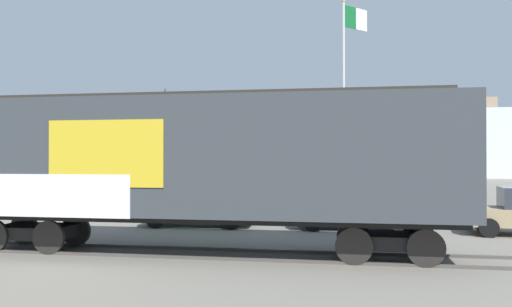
# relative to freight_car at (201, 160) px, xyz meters

# --- Properties ---
(ground_plane) EXTENTS (260.00, 260.00, 0.00)m
(ground_plane) POSITION_rel_freight_car_xyz_m (0.58, 0.00, -2.58)
(ground_plane) COLOR slate
(track) EXTENTS (60.02, 3.76, 0.08)m
(track) POSITION_rel_freight_car_xyz_m (-0.15, -0.00, -2.54)
(track) COLOR #4C4742
(track) RESTS_ON ground_plane
(freight_car) EXTENTS (14.05, 3.48, 4.44)m
(freight_car) POSITION_rel_freight_car_xyz_m (0.00, 0.00, 0.00)
(freight_car) COLOR #33383D
(freight_car) RESTS_ON ground_plane
(flagpole) EXTENTS (1.15, 1.36, 9.98)m
(flagpole) POSITION_rel_freight_car_xyz_m (3.63, 11.03, 3.97)
(flagpole) COLOR silver
(flagpole) RESTS_ON ground_plane
(hillside) EXTENTS (120.57, 40.76, 13.89)m
(hillside) POSITION_rel_freight_car_xyz_m (0.58, 79.54, 2.07)
(hillside) COLOR silver
(hillside) RESTS_ON ground_plane
(parked_car_green) EXTENTS (4.40, 2.16, 1.60)m
(parked_car_green) POSITION_rel_freight_car_xyz_m (-2.04, 5.74, -1.79)
(parked_car_green) COLOR #1E5933
(parked_car_green) RESTS_ON ground_plane
(parked_car_blue) EXTENTS (4.64, 2.27, 1.74)m
(parked_car_blue) POSITION_rel_freight_car_xyz_m (3.97, 6.13, -1.70)
(parked_car_blue) COLOR navy
(parked_car_blue) RESTS_ON ground_plane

